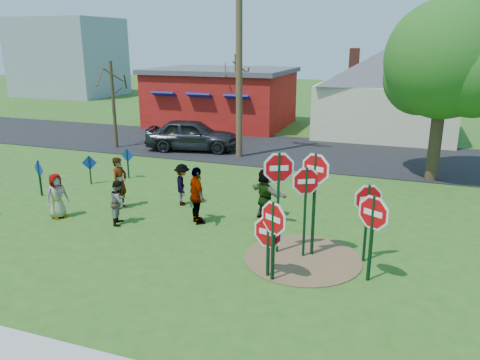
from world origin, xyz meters
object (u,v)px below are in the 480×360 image
(stop_sign_d, at_px, (368,204))
(stop_sign_b, at_px, (279,177))
(suv, at_px, (192,135))
(utility_pole, at_px, (239,47))
(leafy_tree, at_px, (448,66))
(stop_sign_a, at_px, (273,224))
(person_a, at_px, (57,196))
(stop_sign_c, at_px, (315,181))
(person_b, at_px, (120,183))

(stop_sign_d, bearing_deg, stop_sign_b, 160.07)
(suv, bearing_deg, utility_pole, -111.62)
(stop_sign_b, xyz_separation_m, leafy_tree, (4.41, 9.10, 2.55))
(stop_sign_a, bearing_deg, person_a, -161.39)
(utility_pole, distance_m, leafy_tree, 9.31)
(stop_sign_b, bearing_deg, leafy_tree, 37.29)
(stop_sign_b, xyz_separation_m, stop_sign_d, (2.34, 0.28, -0.58))
(stop_sign_c, relative_size, utility_pole, 0.30)
(leafy_tree, bearing_deg, stop_sign_b, -115.85)
(stop_sign_c, bearing_deg, utility_pole, 139.67)
(stop_sign_a, relative_size, suv, 0.45)
(stop_sign_d, height_order, utility_pole, utility_pole)
(stop_sign_b, xyz_separation_m, stop_sign_c, (0.95, 0.17, -0.05))
(person_b, height_order, leafy_tree, leafy_tree)
(stop_sign_d, height_order, leafy_tree, leafy_tree)
(person_b, xyz_separation_m, utility_pole, (1.39, 8.51, 4.51))
(stop_sign_a, bearing_deg, utility_pole, 144.40)
(stop_sign_d, xyz_separation_m, utility_pole, (-7.15, 9.93, 3.81))
(stop_sign_a, height_order, suv, stop_sign_a)
(person_a, bearing_deg, utility_pole, 8.35)
(person_b, distance_m, utility_pole, 9.73)
(stop_sign_d, relative_size, person_a, 1.51)
(stop_sign_c, height_order, leafy_tree, leafy_tree)
(stop_sign_b, bearing_deg, stop_sign_c, -16.92)
(stop_sign_c, height_order, suv, stop_sign_c)
(stop_sign_c, xyz_separation_m, stop_sign_d, (1.39, 0.11, -0.53))
(stop_sign_d, distance_m, suv, 14.51)
(stop_sign_c, distance_m, suv, 13.71)
(stop_sign_c, relative_size, suv, 0.62)
(person_a, xyz_separation_m, leafy_tree, (12.05, 8.95, 3.99))
(stop_sign_b, height_order, person_a, stop_sign_b)
(person_a, height_order, utility_pole, utility_pole)
(person_b, relative_size, suv, 0.38)
(stop_sign_d, bearing_deg, person_b, 143.81)
(stop_sign_b, relative_size, leafy_tree, 0.41)
(person_b, distance_m, suv, 9.16)
(stop_sign_a, height_order, stop_sign_d, stop_sign_d)
(stop_sign_a, distance_m, suv, 14.70)
(stop_sign_b, distance_m, leafy_tree, 10.43)
(stop_sign_c, bearing_deg, stop_sign_d, 24.53)
(stop_sign_b, bearing_deg, stop_sign_a, -105.51)
(stop_sign_d, distance_m, utility_pole, 12.82)
(person_a, bearing_deg, stop_sign_c, -65.84)
(person_a, bearing_deg, stop_sign_a, -78.20)
(stop_sign_d, bearing_deg, stop_sign_a, -164.23)
(stop_sign_d, xyz_separation_m, leafy_tree, (2.07, 8.82, 3.13))
(stop_sign_b, relative_size, utility_pole, 0.29)
(stop_sign_b, distance_m, utility_pole, 11.74)
(stop_sign_a, bearing_deg, suv, 153.94)
(stop_sign_c, distance_m, utility_pole, 12.03)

